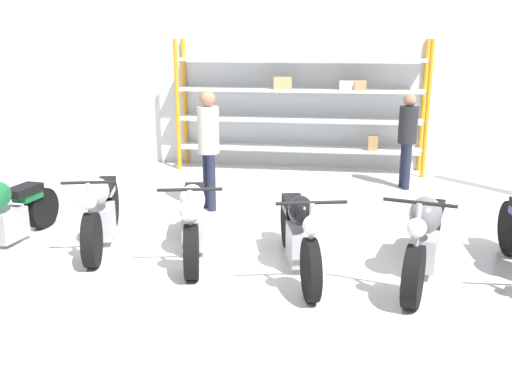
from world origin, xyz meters
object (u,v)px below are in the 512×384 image
(motorcycle_grey, at_px, (425,238))
(person_near_rack, at_px, (208,140))
(motorcycle_white, at_px, (193,219))
(person_browsing, at_px, (407,133))
(motorcycle_green, at_px, (2,214))
(motorcycle_black, at_px, (299,233))
(motorcycle_silver, at_px, (101,212))
(shelving_rack, at_px, (302,104))

(motorcycle_grey, distance_m, person_near_rack, 3.66)
(motorcycle_white, bearing_deg, person_browsing, 129.14)
(motorcycle_green, bearing_deg, motorcycle_black, 94.26)
(person_near_rack, bearing_deg, motorcycle_white, 64.45)
(motorcycle_silver, xyz_separation_m, person_near_rack, (1.00, 1.70, 0.64))
(motorcycle_silver, bearing_deg, person_browsing, 115.99)
(motorcycle_grey, bearing_deg, motorcycle_silver, -82.28)
(motorcycle_white, bearing_deg, shelving_rack, 155.98)
(motorcycle_white, bearing_deg, motorcycle_grey, 71.03)
(person_browsing, bearing_deg, motorcycle_green, 23.16)
(motorcycle_silver, relative_size, motorcycle_white, 1.00)
(motorcycle_black, distance_m, motorcycle_grey, 1.36)
(shelving_rack, distance_m, motorcycle_black, 5.12)
(person_browsing, bearing_deg, shelving_rack, -42.25)
(motorcycle_grey, bearing_deg, motorcycle_black, -74.45)
(motorcycle_white, bearing_deg, motorcycle_black, 63.49)
(motorcycle_black, xyz_separation_m, motorcycle_grey, (1.36, 0.02, 0.01))
(motorcycle_green, relative_size, motorcycle_black, 0.95)
(motorcycle_green, bearing_deg, motorcycle_silver, 109.39)
(motorcycle_black, xyz_separation_m, person_browsing, (1.57, 3.92, 0.51))
(motorcycle_silver, relative_size, motorcycle_grey, 0.96)
(motorcycle_white, distance_m, person_near_rack, 1.98)
(motorcycle_black, bearing_deg, motorcycle_grey, 77.20)
(motorcycle_silver, bearing_deg, motorcycle_white, 68.01)
(motorcycle_grey, xyz_separation_m, person_browsing, (0.20, 3.90, 0.50))
(motorcycle_silver, distance_m, person_browsing, 5.36)
(motorcycle_white, distance_m, person_browsing, 4.62)
(motorcycle_white, relative_size, motorcycle_grey, 0.96)
(shelving_rack, height_order, person_near_rack, shelving_rack)
(motorcycle_white, bearing_deg, motorcycle_green, -100.97)
(motorcycle_silver, xyz_separation_m, person_browsing, (4.09, 3.42, 0.53))
(motorcycle_silver, distance_m, motorcycle_grey, 3.91)
(person_browsing, bearing_deg, motorcycle_white, 40.06)
(motorcycle_green, distance_m, person_near_rack, 3.00)
(shelving_rack, relative_size, motorcycle_silver, 2.33)
(motorcycle_grey, bearing_deg, motorcycle_white, -81.80)
(motorcycle_grey, bearing_deg, shelving_rack, -146.74)
(motorcycle_grey, xyz_separation_m, person_near_rack, (-2.88, 2.17, 0.61))
(motorcycle_green, distance_m, motorcycle_black, 3.73)
(motorcycle_silver, height_order, motorcycle_grey, motorcycle_grey)
(shelving_rack, bearing_deg, motorcycle_green, -125.45)
(person_near_rack, bearing_deg, motorcycle_green, 8.67)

